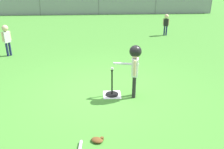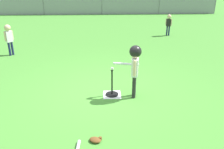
# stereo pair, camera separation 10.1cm
# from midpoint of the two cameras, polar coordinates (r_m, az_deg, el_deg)

# --- Properties ---
(ground_plane) EXTENTS (60.00, 60.00, 0.00)m
(ground_plane) POSITION_cam_midpoint_polar(r_m,az_deg,el_deg) (6.19, -2.41, -4.30)
(ground_plane) COLOR #478C33
(home_plate) EXTENTS (0.44, 0.44, 0.01)m
(home_plate) POSITION_cam_midpoint_polar(r_m,az_deg,el_deg) (6.09, -0.48, -4.73)
(home_plate) COLOR white
(home_plate) RESTS_ON ground_plane
(batting_tee) EXTENTS (0.32, 0.32, 0.67)m
(batting_tee) POSITION_cam_midpoint_polar(r_m,az_deg,el_deg) (6.04, -0.48, -3.88)
(batting_tee) COLOR black
(batting_tee) RESTS_ON ground_plane
(baseball_on_tee) EXTENTS (0.07, 0.07, 0.07)m
(baseball_on_tee) POSITION_cam_midpoint_polar(r_m,az_deg,el_deg) (5.80, -0.50, 1.39)
(baseball_on_tee) COLOR white
(baseball_on_tee) RESTS_ON batting_tee
(batter_child) EXTENTS (0.65, 0.36, 1.30)m
(batter_child) POSITION_cam_midpoint_polar(r_m,az_deg,el_deg) (5.67, 4.87, 3.20)
(batter_child) COLOR #262626
(batter_child) RESTS_ON ground_plane
(fielder_deep_left) EXTENTS (0.25, 0.26, 1.12)m
(fielder_deep_left) POSITION_cam_midpoint_polar(r_m,az_deg,el_deg) (9.45, -23.80, 8.19)
(fielder_deep_left) COLOR #191E4C
(fielder_deep_left) RESTS_ON ground_plane
(fielder_deep_center) EXTENTS (0.27, 0.20, 0.99)m
(fielder_deep_center) POSITION_cam_midpoint_polar(r_m,az_deg,el_deg) (11.89, 12.32, 11.96)
(fielder_deep_center) COLOR #191E4C
(fielder_deep_center) RESTS_ON ground_plane
(spare_bat_silver) EXTENTS (0.09, 0.58, 0.06)m
(spare_bat_silver) POSITION_cam_midpoint_polar(r_m,az_deg,el_deg) (4.42, -8.26, -16.90)
(spare_bat_silver) COLOR silver
(spare_bat_silver) RESTS_ON ground_plane
(glove_by_plate) EXTENTS (0.27, 0.24, 0.07)m
(glove_by_plate) POSITION_cam_midpoint_polar(r_m,az_deg,el_deg) (4.57, -4.11, -15.05)
(glove_by_plate) COLOR brown
(glove_by_plate) RESTS_ON ground_plane
(outfield_fence) EXTENTS (16.06, 0.06, 1.15)m
(outfield_fence) POSITION_cam_midpoint_polar(r_m,az_deg,el_deg) (17.50, -3.36, 15.84)
(outfield_fence) COLOR slate
(outfield_fence) RESTS_ON ground_plane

